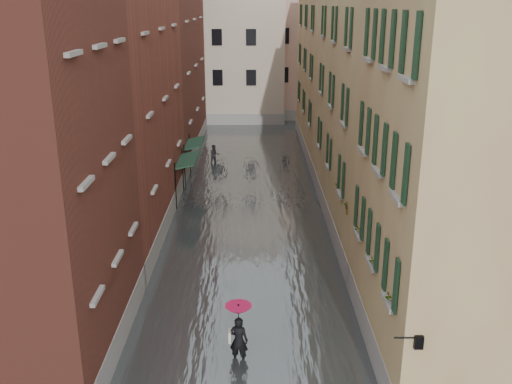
{
  "coord_description": "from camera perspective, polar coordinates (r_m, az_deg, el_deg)",
  "views": [
    {
      "loc": [
        0.33,
        -18.12,
        10.93
      ],
      "look_at": [
        0.38,
        5.61,
        3.0
      ],
      "focal_mm": 40.0,
      "sensor_mm": 36.0,
      "label": 1
    }
  ],
  "objects": [
    {
      "name": "awning_far",
      "position": [
        36.03,
        -6.21,
        4.78
      ],
      "size": [
        1.09,
        3.01,
        2.8
      ],
      "color": "#163323",
      "rests_on": "ground"
    },
    {
      "name": "pedestrian_far",
      "position": [
        40.02,
        -4.18,
        3.69
      ],
      "size": [
        0.87,
        0.78,
        1.5
      ],
      "primitive_type": "imported",
      "rotation": [
        0.0,
        0.0,
        0.34
      ],
      "color": "black",
      "rests_on": "ground"
    },
    {
      "name": "wall_lantern",
      "position": [
        15.02,
        15.85,
        -14.14
      ],
      "size": [
        0.71,
        0.22,
        0.35
      ],
      "color": "black",
      "rests_on": "ground"
    },
    {
      "name": "pedestrian_main",
      "position": [
        18.31,
        -1.76,
        -13.62
      ],
      "size": [
        0.86,
        0.86,
        2.06
      ],
      "color": "black",
      "rests_on": "ground"
    },
    {
      "name": "awning_near",
      "position": [
        32.18,
        -6.93,
        3.11
      ],
      "size": [
        1.09,
        3.27,
        2.8
      ],
      "color": "#163323",
      "rests_on": "ground"
    },
    {
      "name": "building_end_pink",
      "position": [
        58.6,
        5.59,
        13.57
      ],
      "size": [
        10.0,
        9.0,
        12.0
      ],
      "primitive_type": "cube",
      "color": "tan",
      "rests_on": "ground"
    },
    {
      "name": "floodwater",
      "position": [
        32.95,
        -0.68,
        -0.71
      ],
      "size": [
        10.0,
        60.0,
        0.2
      ],
      "primitive_type": "cube",
      "color": "#4E5456",
      "rests_on": "ground"
    },
    {
      "name": "building_left_far",
      "position": [
        42.93,
        -10.21,
        12.94
      ],
      "size": [
        6.0,
        16.0,
        14.0
      ],
      "primitive_type": "cube",
      "color": "maroon",
      "rests_on": "ground"
    },
    {
      "name": "building_right_mid",
      "position": [
        28.28,
        13.7,
        8.95
      ],
      "size": [
        6.0,
        14.0,
        13.0
      ],
      "primitive_type": "cube",
      "color": "tan",
      "rests_on": "ground"
    },
    {
      "name": "building_right_far",
      "position": [
        42.96,
        8.99,
        11.33
      ],
      "size": [
        6.0,
        16.0,
        11.5
      ],
      "primitive_type": "cube",
      "color": "#96714D",
      "rests_on": "ground"
    },
    {
      "name": "ground",
      "position": [
        21.16,
        -1.01,
        -12.62
      ],
      "size": [
        120.0,
        120.0,
        0.0
      ],
      "primitive_type": "plane",
      "color": "slate",
      "rests_on": "ground"
    },
    {
      "name": "building_right_near",
      "position": [
        18.2,
        21.4,
        0.64
      ],
      "size": [
        6.0,
        8.0,
        11.5
      ],
      "primitive_type": "cube",
      "color": "#96714D",
      "rests_on": "ground"
    },
    {
      "name": "building_left_mid",
      "position": [
        28.48,
        -15.19,
        8.38
      ],
      "size": [
        6.0,
        14.0,
        12.5
      ],
      "primitive_type": "cube",
      "color": "brown",
      "rests_on": "ground"
    },
    {
      "name": "building_left_near",
      "position": [
        18.25,
        -23.82,
        2.84
      ],
      "size": [
        6.0,
        8.0,
        13.0
      ],
      "primitive_type": "cube",
      "color": "maroon",
      "rests_on": "ground"
    },
    {
      "name": "window_planters",
      "position": [
        20.45,
        10.59,
        -3.13
      ],
      "size": [
        0.59,
        10.93,
        0.84
      ],
      "color": "brown",
      "rests_on": "ground"
    },
    {
      "name": "building_end_cream",
      "position": [
        56.39,
        -3.61,
        13.94
      ],
      "size": [
        12.0,
        9.0,
        13.0
      ],
      "primitive_type": "cube",
      "color": "#B4A98F",
      "rests_on": "ground"
    }
  ]
}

